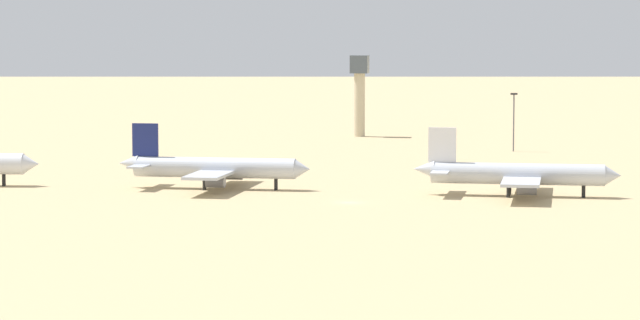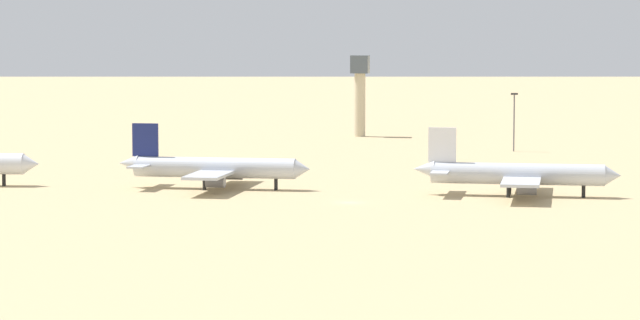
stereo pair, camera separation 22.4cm
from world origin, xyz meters
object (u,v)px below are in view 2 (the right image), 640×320
parked_jet_navy_3 (213,168)px  light_pole_east (514,118)px  parked_jet_white_4 (515,174)px  control_tower (360,88)px

parked_jet_navy_3 → light_pole_east: bearing=61.0°
parked_jet_white_4 → control_tower: control_tower is taller
control_tower → light_pole_east: size_ratio=1.59×
parked_jet_white_4 → light_pole_east: (-2.01, 101.21, 4.58)m
control_tower → parked_jet_navy_3: bearing=-94.2°
parked_jet_white_4 → light_pole_east: bearing=92.4°
parked_jet_navy_3 → control_tower: 144.98m
control_tower → light_pole_east: (45.91, -46.38, -5.71)m
control_tower → light_pole_east: control_tower is taller
light_pole_east → control_tower: bearing=134.7°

